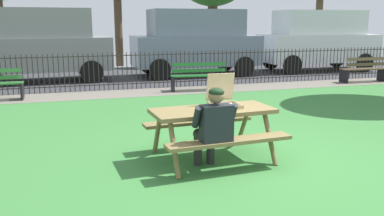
{
  "coord_description": "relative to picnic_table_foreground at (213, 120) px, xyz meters",
  "views": [
    {
      "loc": [
        -2.64,
        -5.24,
        2.04
      ],
      "look_at": [
        -0.9,
        0.52,
        0.75
      ],
      "focal_mm": 38.01,
      "sensor_mm": 36.0,
      "label": 1
    }
  ],
  "objects": [
    {
      "name": "pizza_box_open",
      "position": [
        0.22,
        0.16,
        0.29
      ],
      "size": [
        0.45,
        0.51,
        0.49
      ],
      "color": "tan",
      "rests_on": "picnic_table_foreground"
    },
    {
      "name": "parked_car_right",
      "position": [
        7.91,
        9.24,
        0.71
      ],
      "size": [
        4.8,
        2.29,
        2.46
      ],
      "color": "silver",
      "rests_on": "ground"
    },
    {
      "name": "park_bench_right",
      "position": [
        7.57,
        5.93,
        -0.18
      ],
      "size": [
        1.61,
        0.49,
        0.85
      ],
      "color": "brown",
      "rests_on": "ground"
    },
    {
      "name": "park_bench_center",
      "position": [
        1.66,
        5.93,
        -0.18
      ],
      "size": [
        1.63,
        0.6,
        0.85
      ],
      "color": "#216328",
      "rests_on": "ground"
    },
    {
      "name": "adult_at_table",
      "position": [
        -0.17,
        -0.51,
        0.06
      ],
      "size": [
        0.62,
        0.61,
        1.19
      ],
      "color": "#272727",
      "rests_on": "ground"
    },
    {
      "name": "picnic_table_foreground",
      "position": [
        0.0,
        0.0,
        0.0
      ],
      "size": [
        1.89,
        1.59,
        0.79
      ],
      "color": "olive",
      "rests_on": "ground"
    },
    {
      "name": "ground",
      "position": [
        0.65,
        1.24,
        -0.61
      ],
      "size": [
        28.0,
        11.05,
        0.02
      ],
      "primitive_type": "cube",
      "color": "#387737"
    },
    {
      "name": "iron_fence_streetside",
      "position": [
        0.65,
        6.76,
        -0.03
      ],
      "size": [
        23.39,
        0.03,
        1.12
      ],
      "color": "#2D2823",
      "rests_on": "ground"
    },
    {
      "name": "cobblestone_walkway",
      "position": [
        0.65,
        6.06,
        -0.6
      ],
      "size": [
        28.0,
        1.4,
        0.01
      ],
      "primitive_type": "cube",
      "color": "slate"
    },
    {
      "name": "street_asphalt",
      "position": [
        0.65,
        9.8,
        -0.6
      ],
      "size": [
        28.0,
        6.07,
        0.01
      ],
      "primitive_type": "cube",
      "color": "#38383D"
    },
    {
      "name": "parked_car_left",
      "position": [
        -2.93,
        9.24,
        0.71
      ],
      "size": [
        4.78,
        2.24,
        2.46
      ],
      "color": "gray",
      "rests_on": "ground"
    },
    {
      "name": "parked_car_center",
      "position": [
        2.62,
        9.24,
        0.71
      ],
      "size": [
        4.7,
        2.08,
        2.46
      ],
      "color": "slate",
      "rests_on": "ground"
    }
  ]
}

